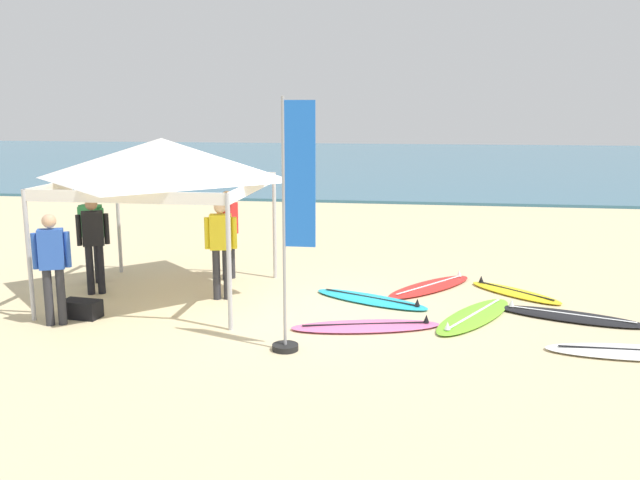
{
  "coord_description": "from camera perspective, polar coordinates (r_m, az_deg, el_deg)",
  "views": [
    {
      "loc": [
        1.8,
        -10.43,
        3.27
      ],
      "look_at": [
        0.12,
        0.96,
        1.0
      ],
      "focal_mm": 38.14,
      "sensor_mm": 36.0,
      "label": 1
    }
  ],
  "objects": [
    {
      "name": "person_green",
      "position": [
        13.35,
        -18.61,
        0.73
      ],
      "size": [
        0.55,
        0.27,
        1.71
      ],
      "color": "black",
      "rests_on": "ground"
    },
    {
      "name": "person_blue",
      "position": [
        10.93,
        -21.56,
        -1.69
      ],
      "size": [
        0.51,
        0.35,
        1.71
      ],
      "color": "#2D2D33",
      "rests_on": "ground"
    },
    {
      "name": "banner_flag",
      "position": [
        8.96,
        -2.31,
        0.23
      ],
      "size": [
        0.6,
        0.36,
        3.4
      ],
      "color": "#99999E",
      "rests_on": "ground"
    },
    {
      "name": "surfboard_pink",
      "position": [
        10.28,
        3.91,
        -7.21
      ],
      "size": [
        2.33,
        1.12,
        0.19
      ],
      "color": "pink",
      "rests_on": "ground"
    },
    {
      "name": "surfboard_lime",
      "position": [
        11.0,
        12.79,
        -6.24
      ],
      "size": [
        1.64,
        2.34,
        0.19
      ],
      "color": "#7AD12D",
      "rests_on": "ground"
    },
    {
      "name": "canopy_tent",
      "position": [
        11.8,
        -13.12,
        6.58
      ],
      "size": [
        3.27,
        3.27,
        2.75
      ],
      "color": "#B7B7BC",
      "rests_on": "ground"
    },
    {
      "name": "person_black",
      "position": [
        12.51,
        -18.48,
        0.07
      ],
      "size": [
        0.5,
        0.36,
        1.71
      ],
      "color": "black",
      "rests_on": "ground"
    },
    {
      "name": "gear_bag_near_tent",
      "position": [
        11.37,
        -19.39,
        -5.48
      ],
      "size": [
        0.63,
        0.39,
        0.28
      ],
      "primitive_type": "cube",
      "rotation": [
        0.0,
        0.0,
        3.02
      ],
      "color": "black",
      "rests_on": "ground"
    },
    {
      "name": "ground_plane",
      "position": [
        11.08,
        -1.33,
        -6.01
      ],
      "size": [
        80.0,
        80.0,
        0.0
      ],
      "primitive_type": "plane",
      "color": "beige"
    },
    {
      "name": "person_red",
      "position": [
        13.01,
        -7.74,
        0.96
      ],
      "size": [
        0.34,
        0.51,
        1.71
      ],
      "color": "#2D2D33",
      "rests_on": "ground"
    },
    {
      "name": "surfboard_white",
      "position": [
        10.15,
        25.02,
        -8.52
      ],
      "size": [
        2.36,
        0.64,
        0.19
      ],
      "color": "white",
      "rests_on": "ground"
    },
    {
      "name": "surfboard_yellow",
      "position": [
        12.53,
        16.02,
        -4.24
      ],
      "size": [
        1.69,
        1.64,
        0.19
      ],
      "color": "yellow",
      "rests_on": "ground"
    },
    {
      "name": "person_yellow",
      "position": [
        11.66,
        -8.31,
        -0.25
      ],
      "size": [
        0.54,
        0.29,
        1.71
      ],
      "color": "#2D2D33",
      "rests_on": "ground"
    },
    {
      "name": "surfboard_cyan",
      "position": [
        11.66,
        4.31,
        -4.98
      ],
      "size": [
        2.18,
        1.47,
        0.19
      ],
      "color": "#23B2CC",
      "rests_on": "ground"
    },
    {
      "name": "sea",
      "position": [
        41.17,
        5.9,
        6.62
      ],
      "size": [
        80.0,
        36.0,
        0.1
      ],
      "primitive_type": "cube",
      "color": "#386B84",
      "rests_on": "ground"
    },
    {
      "name": "surfboard_black",
      "position": [
        11.42,
        20.23,
        -6.01
      ],
      "size": [
        2.31,
        1.31,
        0.19
      ],
      "color": "black",
      "rests_on": "ground"
    },
    {
      "name": "surfboard_red",
      "position": [
        12.6,
        9.23,
        -3.87
      ],
      "size": [
        1.84,
        2.14,
        0.19
      ],
      "color": "red",
      "rests_on": "ground"
    }
  ]
}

